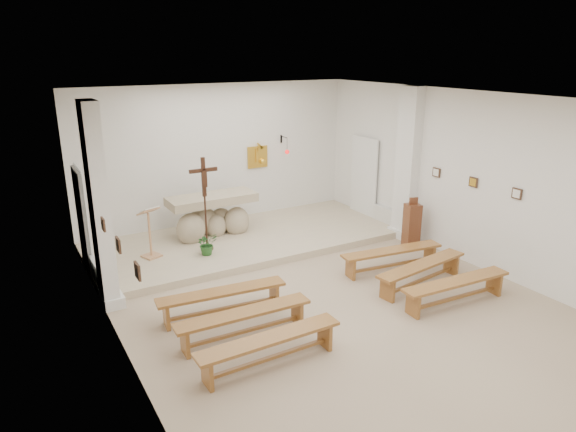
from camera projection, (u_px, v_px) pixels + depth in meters
ground at (334, 305)px, 8.95m from camera, size 7.00×10.00×0.00m
wall_left at (120, 248)px, 6.74m from camera, size 0.02×10.00×3.50m
wall_right at (482, 183)px, 10.08m from camera, size 0.02×10.00×3.50m
wall_back at (219, 157)px, 12.52m from camera, size 7.00×0.02×3.50m
ceiling at (340, 101)px, 7.88m from camera, size 7.00×10.00×0.02m
sanctuary_platform at (247, 240)px, 11.80m from camera, size 6.98×3.00×0.15m
pilaster_left at (99, 208)px, 8.45m from camera, size 0.26×0.55×3.50m
pilaster_right at (407, 165)px, 11.66m from camera, size 0.26×0.55×3.50m
gold_wall_relief at (258, 157)px, 13.02m from camera, size 0.55×0.04×0.55m
sanctuary_lamp at (286, 150)px, 13.10m from camera, size 0.11×0.36×0.44m
station_frame_left_front at (137, 271)px, 6.10m from camera, size 0.03×0.20×0.20m
station_frame_left_mid at (118, 245)px, 6.93m from camera, size 0.03×0.20×0.20m
station_frame_left_rear at (103, 224)px, 7.75m from camera, size 0.03×0.20×0.20m
station_frame_right_front at (517, 194)px, 9.42m from camera, size 0.03×0.20×0.20m
station_frame_right_mid at (473, 182)px, 10.24m from camera, size 0.03×0.20×0.20m
station_frame_right_rear at (436, 172)px, 11.06m from camera, size 0.03×0.20×0.20m
radiator_left at (97, 276)px, 9.45m from camera, size 0.10×0.85×0.52m
radiator_right at (385, 218)px, 12.72m from camera, size 0.10×0.85×0.52m
altar at (212, 218)px, 11.80m from camera, size 2.02×0.94×1.04m
lectern at (150, 232)px, 10.46m from camera, size 0.47×0.43×1.10m
crucifix_stand at (205, 197)px, 10.68m from camera, size 0.60×0.26×2.01m
potted_plant at (207, 244)px, 10.69m from camera, size 0.46×0.41×0.47m
donation_pedestal at (412, 225)px, 11.45m from camera, size 0.37×0.37×1.15m
bench_left_front at (222, 297)px, 8.48m from camera, size 2.18×0.56×0.46m
bench_right_front at (392, 255)px, 10.23m from camera, size 2.19×0.62×0.46m
bench_left_second at (244, 318)px, 7.80m from camera, size 2.17×0.41×0.46m
bench_right_second at (422, 269)px, 9.54m from camera, size 2.19×0.63×0.46m
bench_left_third at (270, 344)px, 7.11m from camera, size 2.16×0.37×0.46m
bench_right_third at (456, 286)px, 8.86m from camera, size 2.18×0.47×0.46m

